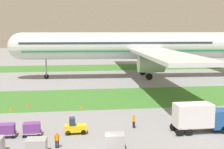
{
  "coord_description": "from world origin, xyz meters",
  "views": [
    {
      "loc": [
        -2.98,
        -29.14,
        12.26
      ],
      "look_at": [
        5.07,
        28.75,
        4.0
      ],
      "focal_mm": 50.02,
      "sensor_mm": 36.0,
      "label": 1
    }
  ],
  "objects_px": {
    "baggage_tug": "(75,127)",
    "taxiway_marker_2": "(81,107)",
    "airliner": "(137,46)",
    "uld_container_3": "(115,142)",
    "taxiway_marker_3": "(11,109)",
    "cargo_dolly_second": "(6,129)",
    "catering_truck": "(200,116)",
    "ground_crew_marshaller": "(134,121)",
    "ground_crew_loader": "(57,139)",
    "taxiway_marker_1": "(207,101)",
    "taxiway_marker_0": "(28,105)",
    "uld_container_2": "(36,146)",
    "cargo_dolly_lead": "(32,128)"
  },
  "relations": [
    {
      "from": "taxiway_marker_1",
      "to": "taxiway_marker_3",
      "type": "bearing_deg",
      "value": -179.52
    },
    {
      "from": "airliner",
      "to": "uld_container_2",
      "type": "xyz_separation_m",
      "value": [
        -21.02,
        -48.72,
        -7.62
      ]
    },
    {
      "from": "cargo_dolly_second",
      "to": "catering_truck",
      "type": "height_order",
      "value": "catering_truck"
    },
    {
      "from": "ground_crew_loader",
      "to": "uld_container_2",
      "type": "xyz_separation_m",
      "value": [
        -1.98,
        -1.24,
        -0.17
      ]
    },
    {
      "from": "cargo_dolly_lead",
      "to": "baggage_tug",
      "type": "bearing_deg",
      "value": 90.0
    },
    {
      "from": "taxiway_marker_3",
      "to": "taxiway_marker_2",
      "type": "bearing_deg",
      "value": -2.72
    },
    {
      "from": "cargo_dolly_lead",
      "to": "taxiway_marker_3",
      "type": "xyz_separation_m",
      "value": [
        -4.58,
        12.54,
        -0.64
      ]
    },
    {
      "from": "taxiway_marker_1",
      "to": "taxiway_marker_2",
      "type": "distance_m",
      "value": 21.4
    },
    {
      "from": "catering_truck",
      "to": "uld_container_3",
      "type": "distance_m",
      "value": 11.96
    },
    {
      "from": "airliner",
      "to": "ground_crew_loader",
      "type": "bearing_deg",
      "value": 160.56
    },
    {
      "from": "taxiway_marker_3",
      "to": "taxiway_marker_0",
      "type": "bearing_deg",
      "value": 44.01
    },
    {
      "from": "ground_crew_marshaller",
      "to": "taxiway_marker_2",
      "type": "bearing_deg",
      "value": -172.32
    },
    {
      "from": "airliner",
      "to": "cargo_dolly_lead",
      "type": "bearing_deg",
      "value": 155.28
    },
    {
      "from": "catering_truck",
      "to": "uld_container_2",
      "type": "height_order",
      "value": "catering_truck"
    },
    {
      "from": "ground_crew_loader",
      "to": "uld_container_3",
      "type": "xyz_separation_m",
      "value": [
        5.92,
        -1.45,
        -0.07
      ]
    },
    {
      "from": "baggage_tug",
      "to": "taxiway_marker_0",
      "type": "height_order",
      "value": "baggage_tug"
    },
    {
      "from": "cargo_dolly_second",
      "to": "ground_crew_marshaller",
      "type": "height_order",
      "value": "ground_crew_marshaller"
    },
    {
      "from": "ground_crew_marshaller",
      "to": "uld_container_2",
      "type": "xyz_separation_m",
      "value": [
        -11.39,
        -6.86,
        -0.17
      ]
    },
    {
      "from": "cargo_dolly_lead",
      "to": "cargo_dolly_second",
      "type": "bearing_deg",
      "value": -90.0
    },
    {
      "from": "cargo_dolly_lead",
      "to": "taxiway_marker_2",
      "type": "relative_size",
      "value": 4.34
    },
    {
      "from": "ground_crew_marshaller",
      "to": "taxiway_marker_0",
      "type": "bearing_deg",
      "value": -154.49
    },
    {
      "from": "cargo_dolly_second",
      "to": "taxiway_marker_0",
      "type": "bearing_deg",
      "value": 176.76
    },
    {
      "from": "uld_container_2",
      "to": "uld_container_3",
      "type": "bearing_deg",
      "value": -1.47
    },
    {
      "from": "uld_container_3",
      "to": "taxiway_marker_3",
      "type": "xyz_separation_m",
      "value": [
        -13.57,
        18.32,
        -0.6
      ]
    },
    {
      "from": "baggage_tug",
      "to": "taxiway_marker_2",
      "type": "distance_m",
      "value": 12.01
    },
    {
      "from": "uld_container_3",
      "to": "ground_crew_loader",
      "type": "bearing_deg",
      "value": 166.26
    },
    {
      "from": "airliner",
      "to": "taxiway_marker_0",
      "type": "height_order",
      "value": "airliner"
    },
    {
      "from": "taxiway_marker_2",
      "to": "uld_container_2",
      "type": "bearing_deg",
      "value": -106.46
    },
    {
      "from": "cargo_dolly_lead",
      "to": "uld_container_2",
      "type": "xyz_separation_m",
      "value": [
        1.09,
        -5.58,
        -0.14
      ]
    },
    {
      "from": "taxiway_marker_0",
      "to": "taxiway_marker_1",
      "type": "relative_size",
      "value": 1.01
    },
    {
      "from": "ground_crew_marshaller",
      "to": "taxiway_marker_3",
      "type": "bearing_deg",
      "value": -145.69
    },
    {
      "from": "baggage_tug",
      "to": "uld_container_3",
      "type": "bearing_deg",
      "value": 32.99
    },
    {
      "from": "ground_crew_loader",
      "to": "uld_container_2",
      "type": "distance_m",
      "value": 2.35
    },
    {
      "from": "cargo_dolly_second",
      "to": "baggage_tug",
      "type": "bearing_deg",
      "value": 90.0
    },
    {
      "from": "taxiway_marker_0",
      "to": "cargo_dolly_second",
      "type": "bearing_deg",
      "value": -92.21
    },
    {
      "from": "uld_container_2",
      "to": "baggage_tug",
      "type": "bearing_deg",
      "value": 55.21
    },
    {
      "from": "airliner",
      "to": "taxiway_marker_1",
      "type": "xyz_separation_m",
      "value": [
        5.56,
        -30.34,
        -8.08
      ]
    },
    {
      "from": "ground_crew_loader",
      "to": "taxiway_marker_1",
      "type": "distance_m",
      "value": 29.99
    },
    {
      "from": "airliner",
      "to": "baggage_tug",
      "type": "bearing_deg",
      "value": 160.76
    },
    {
      "from": "catering_truck",
      "to": "taxiway_marker_0",
      "type": "bearing_deg",
      "value": -126.86
    },
    {
      "from": "catering_truck",
      "to": "taxiway_marker_0",
      "type": "distance_m",
      "value": 27.67
    },
    {
      "from": "airliner",
      "to": "taxiway_marker_1",
      "type": "bearing_deg",
      "value": -167.2
    },
    {
      "from": "uld_container_2",
      "to": "taxiway_marker_2",
      "type": "xyz_separation_m",
      "value": [
        5.2,
        17.6,
        -0.52
      ]
    },
    {
      "from": "taxiway_marker_0",
      "to": "taxiway_marker_2",
      "type": "bearing_deg",
      "value": -17.37
    },
    {
      "from": "airliner",
      "to": "taxiway_marker_3",
      "type": "xyz_separation_m",
      "value": [
        -26.69,
        -30.61,
        -8.12
      ]
    },
    {
      "from": "airliner",
      "to": "taxiway_marker_2",
      "type": "height_order",
      "value": "airliner"
    },
    {
      "from": "ground_crew_marshaller",
      "to": "baggage_tug",
      "type": "bearing_deg",
      "value": -103.2
    },
    {
      "from": "catering_truck",
      "to": "taxiway_marker_0",
      "type": "height_order",
      "value": "catering_truck"
    },
    {
      "from": "cargo_dolly_second",
      "to": "cargo_dolly_lead",
      "type": "bearing_deg",
      "value": 90.0
    },
    {
      "from": "baggage_tug",
      "to": "taxiway_marker_3",
      "type": "relative_size",
      "value": 4.7
    }
  ]
}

